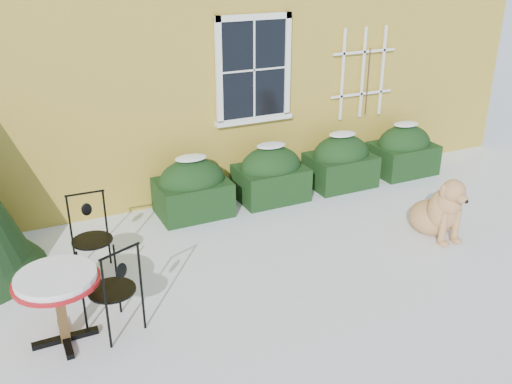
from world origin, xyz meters
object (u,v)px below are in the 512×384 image
patio_chair_near (114,289)px  bistro_table (57,286)px  dog (440,211)px  patio_chair_far (91,236)px

patio_chair_near → bistro_table: bearing=-30.3°
patio_chair_near → dog: bearing=160.1°
patio_chair_near → patio_chair_far: patio_chair_near is taller
patio_chair_near → patio_chair_far: 1.26m
patio_chair_near → patio_chair_far: (0.01, 1.26, -0.00)m
patio_chair_near → dog: size_ratio=0.98×
patio_chair_far → bistro_table: bearing=-111.8°
patio_chair_far → dog: size_ratio=0.98×
bistro_table → patio_chair_far: patio_chair_far is taller
dog → bistro_table: bearing=-176.0°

